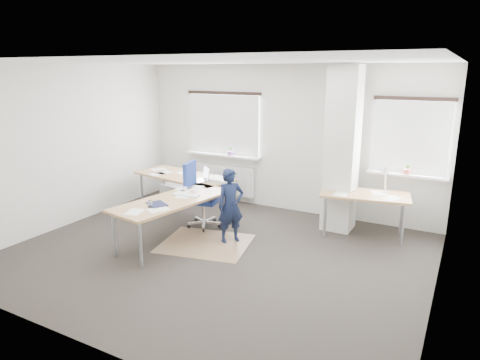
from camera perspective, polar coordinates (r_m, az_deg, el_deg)
The scene contains 8 objects.
ground at distance 6.56m, azimuth -3.22°, elevation -9.78°, with size 6.00×6.00×0.00m, color #282520.
room_shell at distance 6.35m, azimuth 0.12°, elevation 5.93°, with size 6.04×5.04×2.82m.
floor_mat at distance 6.92m, azimuth -4.63°, elevation -8.42°, with size 1.36×1.15×0.01m, color #896A4A.
white_crate at distance 9.19m, azimuth -8.61°, elevation -1.61°, with size 0.56×0.39×0.33m, color white.
desk_main at distance 7.49m, azimuth -7.88°, elevation -1.13°, with size 2.40×2.98×0.96m.
desk_side at distance 7.30m, azimuth 16.34°, elevation -2.07°, with size 1.50×0.93×1.22m.
task_chair at distance 7.55m, azimuth -5.12°, elevation -3.87°, with size 0.64×0.62×1.15m.
person at distance 6.79m, azimuth -1.26°, elevation -3.46°, with size 0.44×0.29×1.20m, color black.
Camera 1 is at (3.17, -5.07, 2.69)m, focal length 32.00 mm.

